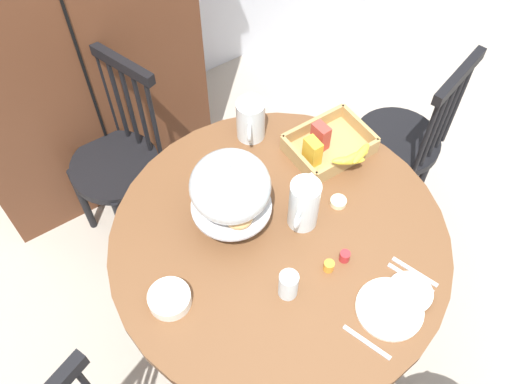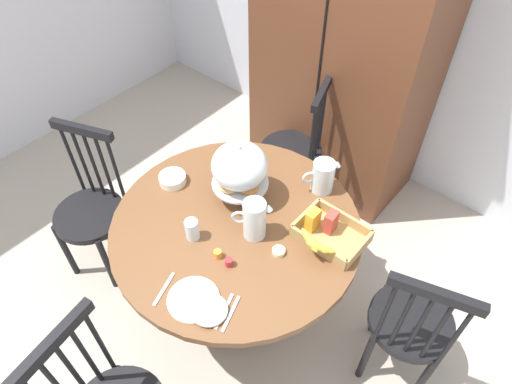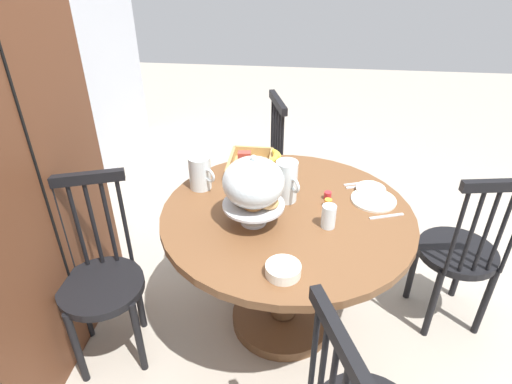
{
  "view_description": "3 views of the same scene",
  "coord_description": "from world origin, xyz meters",
  "px_view_note": "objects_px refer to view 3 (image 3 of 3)",
  "views": [
    {
      "loc": [
        -0.76,
        -0.61,
        2.44
      ],
      "look_at": [
        -0.14,
        0.34,
        0.84
      ],
      "focal_mm": 39.38,
      "sensor_mm": 36.0,
      "label": 1
    },
    {
      "loc": [
        0.83,
        -0.79,
        2.43
      ],
      "look_at": [
        -0.14,
        0.34,
        0.84
      ],
      "focal_mm": 31.88,
      "sensor_mm": 36.0,
      "label": 2
    },
    {
      "loc": [
        -1.85,
        0.15,
        1.9
      ],
      "look_at": [
        -0.14,
        0.34,
        0.84
      ],
      "focal_mm": 30.48,
      "sensor_mm": 36.0,
      "label": 3
    }
  ],
  "objects_px": {
    "pastry_stand_with_dome": "(254,185)",
    "drinking_glass": "(329,216)",
    "dining_table": "(286,247)",
    "orange_juice_pitcher": "(286,183)",
    "butter_dish": "(290,182)",
    "windsor_chair_far_side": "(257,173)",
    "milk_pitcher": "(200,174)",
    "windsor_chair_near_window": "(102,283)",
    "china_plate_large": "(373,200)",
    "windsor_chair_facing_door": "(460,255)",
    "china_plate_small": "(371,189)",
    "cereal_bowl": "(283,270)",
    "cereal_basket": "(253,164)"
  },
  "relations": [
    {
      "from": "windsor_chair_facing_door",
      "to": "cereal_basket",
      "type": "height_order",
      "value": "windsor_chair_facing_door"
    },
    {
      "from": "cereal_basket",
      "to": "drinking_glass",
      "type": "distance_m",
      "value": 0.62
    },
    {
      "from": "pastry_stand_with_dome",
      "to": "milk_pitcher",
      "type": "relative_size",
      "value": 1.96
    },
    {
      "from": "windsor_chair_near_window",
      "to": "pastry_stand_with_dome",
      "type": "xyz_separation_m",
      "value": [
        0.17,
        -0.71,
        0.48
      ]
    },
    {
      "from": "dining_table",
      "to": "orange_juice_pitcher",
      "type": "xyz_separation_m",
      "value": [
        0.11,
        0.01,
        0.31
      ]
    },
    {
      "from": "windsor_chair_far_side",
      "to": "drinking_glass",
      "type": "height_order",
      "value": "windsor_chair_far_side"
    },
    {
      "from": "cereal_basket",
      "to": "butter_dish",
      "type": "distance_m",
      "value": 0.24
    },
    {
      "from": "dining_table",
      "to": "butter_dish",
      "type": "bearing_deg",
      "value": 0.13
    },
    {
      "from": "windsor_chair_facing_door",
      "to": "butter_dish",
      "type": "relative_size",
      "value": 16.25
    },
    {
      "from": "china_plate_large",
      "to": "drinking_glass",
      "type": "xyz_separation_m",
      "value": [
        -0.24,
        0.23,
        0.05
      ]
    },
    {
      "from": "orange_juice_pitcher",
      "to": "cereal_bowl",
      "type": "relative_size",
      "value": 1.5
    },
    {
      "from": "pastry_stand_with_dome",
      "to": "cereal_bowl",
      "type": "xyz_separation_m",
      "value": [
        -0.33,
        -0.15,
        -0.17
      ]
    },
    {
      "from": "orange_juice_pitcher",
      "to": "butter_dish",
      "type": "relative_size",
      "value": 3.49
    },
    {
      "from": "windsor_chair_near_window",
      "to": "butter_dish",
      "type": "xyz_separation_m",
      "value": [
        0.54,
        -0.86,
        0.3
      ]
    },
    {
      "from": "pastry_stand_with_dome",
      "to": "butter_dish",
      "type": "distance_m",
      "value": 0.43
    },
    {
      "from": "windsor_chair_facing_door",
      "to": "butter_dish",
      "type": "distance_m",
      "value": 0.95
    },
    {
      "from": "windsor_chair_near_window",
      "to": "orange_juice_pitcher",
      "type": "xyz_separation_m",
      "value": [
        0.38,
        -0.85,
        0.38
      ]
    },
    {
      "from": "orange_juice_pitcher",
      "to": "pastry_stand_with_dome",
      "type": "bearing_deg",
      "value": 146.75
    },
    {
      "from": "dining_table",
      "to": "windsor_chair_near_window",
      "type": "bearing_deg",
      "value": 107.8
    },
    {
      "from": "cereal_basket",
      "to": "drinking_glass",
      "type": "height_order",
      "value": "cereal_basket"
    },
    {
      "from": "orange_juice_pitcher",
      "to": "drinking_glass",
      "type": "relative_size",
      "value": 1.9
    },
    {
      "from": "cereal_bowl",
      "to": "windsor_chair_near_window",
      "type": "bearing_deg",
      "value": 79.46
    },
    {
      "from": "windsor_chair_near_window",
      "to": "cereal_bowl",
      "type": "height_order",
      "value": "windsor_chair_near_window"
    },
    {
      "from": "china_plate_small",
      "to": "cereal_bowl",
      "type": "relative_size",
      "value": 1.07
    },
    {
      "from": "pastry_stand_with_dome",
      "to": "drinking_glass",
      "type": "xyz_separation_m",
      "value": [
        0.0,
        -0.34,
        -0.14
      ]
    },
    {
      "from": "windsor_chair_far_side",
      "to": "butter_dish",
      "type": "relative_size",
      "value": 16.25
    },
    {
      "from": "windsor_chair_facing_door",
      "to": "cereal_bowl",
      "type": "bearing_deg",
      "value": 122.3
    },
    {
      "from": "dining_table",
      "to": "cereal_basket",
      "type": "distance_m",
      "value": 0.5
    },
    {
      "from": "dining_table",
      "to": "cereal_basket",
      "type": "xyz_separation_m",
      "value": [
        0.38,
        0.21,
        0.25
      ]
    },
    {
      "from": "cereal_bowl",
      "to": "pastry_stand_with_dome",
      "type": "bearing_deg",
      "value": 24.6
    },
    {
      "from": "cereal_basket",
      "to": "cereal_bowl",
      "type": "bearing_deg",
      "value": -165.41
    },
    {
      "from": "windsor_chair_far_side",
      "to": "pastry_stand_with_dome",
      "type": "relative_size",
      "value": 2.83
    },
    {
      "from": "windsor_chair_far_side",
      "to": "drinking_glass",
      "type": "xyz_separation_m",
      "value": [
        -0.97,
        -0.43,
        0.34
      ]
    },
    {
      "from": "china_plate_large",
      "to": "pastry_stand_with_dome",
      "type": "bearing_deg",
      "value": 113.16
    },
    {
      "from": "dining_table",
      "to": "pastry_stand_with_dome",
      "type": "distance_m",
      "value": 0.45
    },
    {
      "from": "china_plate_small",
      "to": "orange_juice_pitcher",
      "type": "bearing_deg",
      "value": 106.3
    },
    {
      "from": "windsor_chair_facing_door",
      "to": "milk_pitcher",
      "type": "xyz_separation_m",
      "value": [
        0.05,
        1.35,
        0.37
      ]
    },
    {
      "from": "china_plate_small",
      "to": "dining_table",
      "type": "bearing_deg",
      "value": 119.24
    },
    {
      "from": "china_plate_large",
      "to": "cereal_bowl",
      "type": "relative_size",
      "value": 1.57
    },
    {
      "from": "windsor_chair_facing_door",
      "to": "cereal_bowl",
      "type": "relative_size",
      "value": 6.96
    },
    {
      "from": "windsor_chair_far_side",
      "to": "milk_pitcher",
      "type": "relative_size",
      "value": 5.55
    },
    {
      "from": "pastry_stand_with_dome",
      "to": "cereal_bowl",
      "type": "relative_size",
      "value": 2.46
    },
    {
      "from": "china_plate_large",
      "to": "milk_pitcher",
      "type": "bearing_deg",
      "value": 87.62
    },
    {
      "from": "windsor_chair_near_window",
      "to": "china_plate_large",
      "type": "bearing_deg",
      "value": -71.91
    },
    {
      "from": "china_plate_small",
      "to": "cereal_bowl",
      "type": "distance_m",
      "value": 0.78
    },
    {
      "from": "windsor_chair_near_window",
      "to": "drinking_glass",
      "type": "relative_size",
      "value": 8.86
    },
    {
      "from": "cereal_basket",
      "to": "drinking_glass",
      "type": "relative_size",
      "value": 2.87
    },
    {
      "from": "milk_pitcher",
      "to": "orange_juice_pitcher",
      "type": "bearing_deg",
      "value": -99.09
    },
    {
      "from": "windsor_chair_near_window",
      "to": "drinking_glass",
      "type": "xyz_separation_m",
      "value": [
        0.18,
        -1.05,
        0.34
      ]
    },
    {
      "from": "windsor_chair_near_window",
      "to": "windsor_chair_far_side",
      "type": "distance_m",
      "value": 1.3
    }
  ]
}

